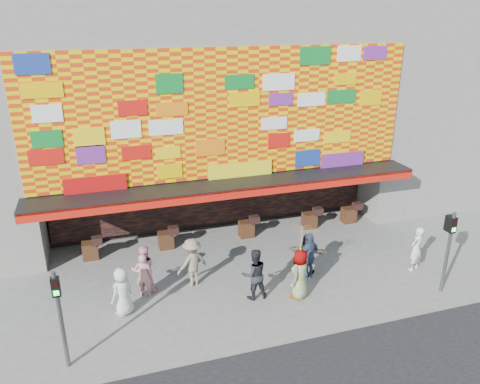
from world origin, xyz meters
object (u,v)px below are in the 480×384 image
at_px(signal_left, 59,309).
at_px(ped_g, 300,274).
at_px(ped_f, 307,253).
at_px(ped_i, 144,269).
at_px(parasol, 302,240).
at_px(ped_d, 192,262).
at_px(signal_right, 449,244).
at_px(ped_e, 309,256).
at_px(ped_b, 144,275).
at_px(ped_h, 416,249).
at_px(ped_a, 123,291).
at_px(ped_c, 254,274).

relative_size(signal_left, ped_g, 1.67).
bearing_deg(ped_f, ped_g, 85.53).
distance_m(ped_f, ped_i, 5.96).
xyz_separation_m(signal_left, parasol, (7.48, 1.17, 0.34)).
bearing_deg(ped_d, parasol, 131.05).
distance_m(signal_left, signal_right, 12.40).
bearing_deg(ped_i, ped_f, 177.84).
relative_size(ped_e, ped_f, 1.15).
distance_m(ped_e, parasol, 1.84).
xyz_separation_m(signal_right, ped_b, (-9.95, 2.82, -1.05)).
relative_size(signal_left, ped_h, 1.71).
xyz_separation_m(signal_left, ped_g, (7.48, 1.17, -0.96)).
xyz_separation_m(signal_left, ped_h, (12.40, 1.54, -0.98)).
xyz_separation_m(ped_f, ped_h, (3.98, -1.03, 0.08)).
bearing_deg(ped_b, ped_d, -155.56).
distance_m(ped_h, parasol, 5.11).
relative_size(signal_left, signal_right, 1.00).
distance_m(ped_a, ped_e, 6.62).
height_order(ped_f, ped_i, ped_i).
bearing_deg(ped_b, ped_g, 179.19).
xyz_separation_m(ped_d, ped_f, (4.25, -0.47, -0.10)).
height_order(signal_right, ped_a, signal_right).
relative_size(ped_c, ped_e, 1.00).
height_order(ped_e, ped_h, ped_e).
distance_m(ped_b, ped_h, 10.04).
bearing_deg(ped_c, signal_right, 166.64).
height_order(signal_left, ped_i, signal_left).
distance_m(ped_b, parasol, 5.48).
distance_m(signal_left, ped_f, 8.87).
relative_size(ped_e, ped_g, 1.02).
distance_m(ped_h, ped_i, 10.04).
bearing_deg(ped_h, ped_f, -38.35).
bearing_deg(ped_a, ped_c, 138.82).
relative_size(signal_right, ped_a, 1.81).
relative_size(ped_c, ped_h, 1.04).
height_order(ped_i, parasol, parasol).
height_order(ped_c, ped_i, ped_c).
bearing_deg(ped_i, signal_left, 54.08).
height_order(signal_left, ped_g, signal_left).
xyz_separation_m(ped_a, ped_h, (10.72, -0.46, 0.05)).
height_order(ped_f, ped_h, ped_h).
height_order(ped_a, ped_g, ped_g).
height_order(ped_a, ped_b, ped_a).
distance_m(ped_c, ped_i, 3.82).
distance_m(ped_c, ped_h, 6.40).
bearing_deg(ped_g, signal_left, -32.41).
distance_m(signal_right, ped_a, 10.95).
height_order(ped_a, ped_h, ped_h).
bearing_deg(signal_right, ped_a, 169.41).
height_order(ped_c, ped_e, ped_e).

